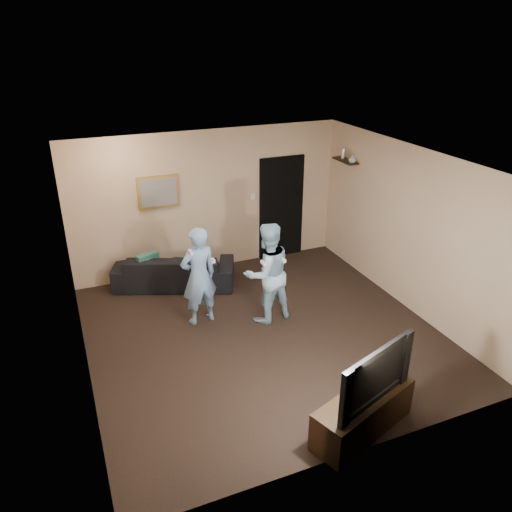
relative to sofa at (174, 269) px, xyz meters
name	(u,v)px	position (x,y,z in m)	size (l,w,h in m)	color
ground	(262,333)	(0.82, -2.04, -0.30)	(5.00, 5.00, 0.00)	black
ceiling	(264,163)	(0.82, -2.04, 2.30)	(5.00, 5.00, 0.04)	silver
wall_back	(209,202)	(0.82, 0.46, 1.00)	(5.00, 0.04, 2.60)	tan
wall_front	(364,354)	(0.82, -4.54, 1.00)	(5.00, 0.04, 2.60)	tan
wall_left	(75,288)	(-1.68, -2.04, 1.00)	(0.04, 5.00, 2.60)	tan
wall_right	(409,229)	(3.32, -2.04, 1.00)	(0.04, 5.00, 2.60)	tan
sofa	(174,269)	(0.00, 0.00, 0.00)	(2.08, 0.81, 0.61)	black
throw_pillow	(148,264)	(-0.44, 0.00, 0.18)	(0.39, 0.12, 0.39)	#1C5547
painting_frame	(158,192)	(-0.08, 0.44, 1.30)	(0.72, 0.05, 0.57)	olive
painting_canvas	(159,192)	(-0.08, 0.41, 1.30)	(0.62, 0.01, 0.47)	slate
doorway	(281,208)	(2.27, 0.43, 0.70)	(0.90, 0.06, 2.00)	black
light_switch	(252,197)	(1.67, 0.44, 1.00)	(0.08, 0.02, 0.12)	silver
wall_shelf	(345,161)	(3.21, -0.24, 1.69)	(0.20, 0.60, 0.03)	black
shelf_vase	(352,159)	(3.21, -0.46, 1.77)	(0.14, 0.14, 0.14)	#BBBBC1
shelf_figurine	(343,154)	(3.21, -0.15, 1.79)	(0.06, 0.06, 0.18)	silver
tv_console	(363,413)	(1.08, -4.29, -0.05)	(1.34, 0.43, 0.48)	black
television	(368,371)	(1.08, -4.29, 0.53)	(1.18, 0.16, 0.68)	black
wii_player_left	(199,276)	(0.07, -1.35, 0.48)	(0.63, 0.52, 1.57)	#7AA2D4
wii_player_right	(267,273)	(1.05, -1.67, 0.50)	(0.85, 0.70, 1.60)	#9CC9E3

